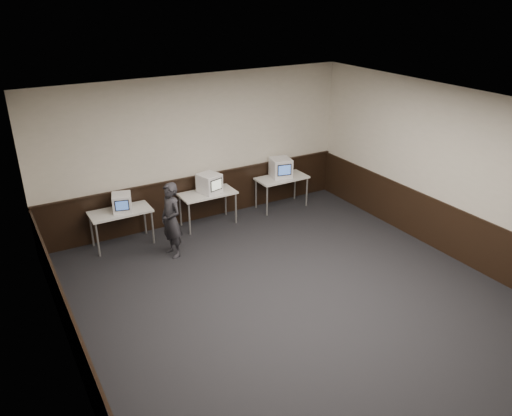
# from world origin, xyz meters

# --- Properties ---
(floor) EXTENTS (8.00, 8.00, 0.00)m
(floor) POSITION_xyz_m (0.00, 0.00, 0.00)
(floor) COLOR black
(floor) RESTS_ON ground
(ceiling) EXTENTS (8.00, 8.00, 0.00)m
(ceiling) POSITION_xyz_m (0.00, 0.00, 3.20)
(ceiling) COLOR white
(ceiling) RESTS_ON back_wall
(back_wall) EXTENTS (7.00, 0.00, 7.00)m
(back_wall) POSITION_xyz_m (0.00, 4.00, 1.60)
(back_wall) COLOR beige
(back_wall) RESTS_ON ground
(left_wall) EXTENTS (0.00, 8.00, 8.00)m
(left_wall) POSITION_xyz_m (-3.50, 0.00, 1.60)
(left_wall) COLOR beige
(left_wall) RESTS_ON ground
(right_wall) EXTENTS (0.00, 8.00, 8.00)m
(right_wall) POSITION_xyz_m (3.50, 0.00, 1.60)
(right_wall) COLOR beige
(right_wall) RESTS_ON ground
(wainscot_back) EXTENTS (6.98, 0.04, 1.00)m
(wainscot_back) POSITION_xyz_m (0.00, 3.98, 0.50)
(wainscot_back) COLOR black
(wainscot_back) RESTS_ON back_wall
(wainscot_left) EXTENTS (0.04, 7.98, 1.00)m
(wainscot_left) POSITION_xyz_m (-3.48, 0.00, 0.50)
(wainscot_left) COLOR black
(wainscot_left) RESTS_ON left_wall
(wainscot_right) EXTENTS (0.04, 7.98, 1.00)m
(wainscot_right) POSITION_xyz_m (3.48, 0.00, 0.50)
(wainscot_right) COLOR black
(wainscot_right) RESTS_ON right_wall
(wainscot_rail) EXTENTS (6.98, 0.06, 0.04)m
(wainscot_rail) POSITION_xyz_m (0.00, 3.96, 1.02)
(wainscot_rail) COLOR black
(wainscot_rail) RESTS_ON wainscot_back
(desk_left) EXTENTS (1.20, 0.60, 0.75)m
(desk_left) POSITION_xyz_m (-1.90, 3.60, 0.68)
(desk_left) COLOR silver
(desk_left) RESTS_ON ground
(desk_center) EXTENTS (1.20, 0.60, 0.75)m
(desk_center) POSITION_xyz_m (0.00, 3.60, 0.68)
(desk_center) COLOR silver
(desk_center) RESTS_ON ground
(desk_right) EXTENTS (1.20, 0.60, 0.75)m
(desk_right) POSITION_xyz_m (1.90, 3.60, 0.68)
(desk_right) COLOR silver
(desk_right) RESTS_ON ground
(emac_left) EXTENTS (0.45, 0.46, 0.36)m
(emac_left) POSITION_xyz_m (-1.85, 3.57, 0.93)
(emac_left) COLOR white
(emac_left) RESTS_ON desk_left
(emac_center) EXTENTS (0.52, 0.54, 0.42)m
(emac_center) POSITION_xyz_m (0.05, 3.60, 0.96)
(emac_center) COLOR white
(emac_center) RESTS_ON desk_center
(emac_right) EXTENTS (0.53, 0.55, 0.45)m
(emac_right) POSITION_xyz_m (1.89, 3.64, 0.97)
(emac_right) COLOR white
(emac_right) RESTS_ON desk_right
(person) EXTENTS (0.45, 0.60, 1.49)m
(person) POSITION_xyz_m (-1.18, 2.70, 0.75)
(person) COLOR #26252A
(person) RESTS_ON ground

